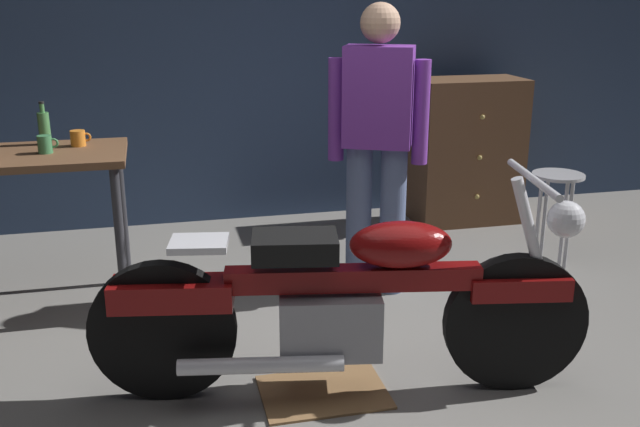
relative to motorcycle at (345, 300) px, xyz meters
name	(u,v)px	position (x,y,z in m)	size (l,w,h in m)	color
ground_plane	(361,399)	(0.06, -0.08, -0.45)	(12.00, 12.00, 0.00)	gray
back_wall	(257,15)	(0.06, 2.72, 1.10)	(8.00, 0.12, 3.10)	#384C70
workbench	(2,175)	(-1.56, 1.26, 0.34)	(1.30, 0.64, 0.90)	brown
motorcycle	(345,300)	(0.00, 0.00, 0.00)	(2.17, 0.71, 1.00)	black
person_standing	(377,138)	(0.48, 1.08, 0.48)	(0.53, 0.36, 1.67)	slate
shop_stool	(556,196)	(1.67, 1.11, 0.05)	(0.32, 0.32, 0.64)	#B2B2B7
wooden_dresser	(467,151)	(1.57, 2.22, 0.10)	(0.80, 0.47, 1.10)	brown
drip_tray	(324,392)	(-0.10, 0.01, -0.44)	(0.56, 0.40, 0.01)	olive
mug_orange_travel	(78,138)	(-1.17, 1.38, 0.49)	(0.11, 0.08, 0.09)	orange
mug_green_speckled	(45,144)	(-1.32, 1.23, 0.50)	(0.11, 0.07, 0.09)	#3D7F4C
bottle	(44,127)	(-1.35, 1.47, 0.55)	(0.06, 0.06, 0.24)	#4C8C4C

